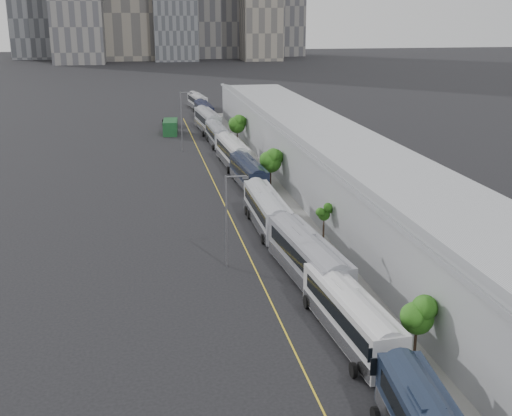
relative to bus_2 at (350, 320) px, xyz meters
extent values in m
cube|color=gray|center=(6.44, 19.23, -1.48)|extent=(10.00, 170.00, 0.12)
cube|color=gold|center=(-4.06, 19.23, -1.53)|extent=(0.12, 160.00, 0.02)
cube|color=gray|center=(10.44, 19.23, 1.86)|extent=(12.00, 160.00, 6.80)
cube|color=gray|center=(10.44, 19.23, 4.31)|extent=(12.45, 160.40, 2.57)
cube|color=gray|center=(4.54, 19.23, 5.46)|extent=(0.30, 160.00, 0.40)
cube|color=#162032|center=(-0.33, -12.39, 1.95)|extent=(1.43, 2.21, 0.29)
cube|color=silver|center=(0.00, 0.02, 0.31)|extent=(3.40, 12.62, 3.02)
cube|color=black|center=(0.00, -0.17, 0.85)|extent=(3.35, 11.13, 1.03)
cube|color=silver|center=(0.00, 0.02, -0.66)|extent=(3.42, 12.38, 0.97)
cube|color=silver|center=(0.00, 1.46, 1.96)|extent=(1.40, 2.20, 0.29)
cube|color=gray|center=(-0.24, 10.33, 0.49)|extent=(3.90, 13.89, 3.32)
cube|color=black|center=(-0.24, 10.11, 1.09)|extent=(3.82, 12.25, 1.13)
cube|color=silver|center=(-0.24, 10.33, -0.57)|extent=(3.92, 13.62, 1.06)
cube|color=gray|center=(-0.24, 11.91, 2.31)|extent=(1.56, 2.43, 0.32)
cube|color=#ABAEB5|center=(-0.87, 24.62, 0.39)|extent=(2.63, 13.03, 3.16)
cube|color=black|center=(-0.87, 24.42, 0.96)|extent=(2.69, 11.47, 1.07)
cube|color=silver|center=(-0.87, 24.62, -0.62)|extent=(2.67, 12.77, 1.01)
cube|color=#ABAEB5|center=(-0.87, 26.12, 2.12)|extent=(1.31, 2.21, 0.30)
cube|color=black|center=(0.04, 41.00, 0.28)|extent=(3.10, 12.39, 2.98)
cube|color=black|center=(0.04, 40.81, 0.82)|extent=(3.08, 10.93, 1.01)
cube|color=silver|center=(0.04, 41.00, -0.67)|extent=(3.13, 12.15, 0.95)
cube|color=black|center=(0.04, 42.41, 1.91)|extent=(1.34, 2.14, 0.28)
cube|color=silver|center=(-0.17, 53.59, 0.43)|extent=(3.25, 13.40, 3.22)
cube|color=black|center=(-0.17, 53.38, 1.01)|extent=(3.24, 11.81, 1.09)
cube|color=silver|center=(-0.17, 53.59, -0.60)|extent=(3.28, 13.13, 1.03)
cube|color=silver|center=(-0.17, 55.12, 2.19)|extent=(1.43, 2.31, 0.31)
cube|color=gray|center=(-0.50, 69.39, 0.24)|extent=(2.68, 12.05, 2.91)
cube|color=black|center=(-0.50, 69.21, 0.76)|extent=(2.70, 10.62, 0.99)
cube|color=silver|center=(-0.50, 69.39, -0.69)|extent=(2.71, 11.82, 0.93)
cube|color=gray|center=(-0.50, 70.78, 1.83)|extent=(1.25, 2.06, 0.28)
cube|color=#A2A3AC|center=(-0.64, 82.37, 0.53)|extent=(3.73, 14.10, 3.38)
cube|color=black|center=(-0.64, 82.16, 1.13)|extent=(3.67, 12.43, 1.15)
cube|color=silver|center=(-0.64, 82.37, -0.55)|extent=(3.75, 13.82, 1.08)
cube|color=#A2A3AC|center=(-0.64, 83.98, 2.38)|extent=(1.55, 2.45, 0.32)
cube|color=#161931|center=(0.07, 95.98, 0.35)|extent=(2.88, 12.82, 3.09)
cube|color=black|center=(0.07, 95.78, 0.91)|extent=(2.90, 11.29, 1.05)
cube|color=silver|center=(0.07, 95.98, -0.64)|extent=(2.92, 12.56, 0.99)
cube|color=#161931|center=(0.07, 97.45, 2.04)|extent=(1.33, 2.19, 0.29)
cube|color=silver|center=(0.22, 111.94, 0.29)|extent=(3.59, 12.55, 3.00)
cube|color=black|center=(0.22, 111.75, 0.83)|extent=(3.52, 11.07, 1.02)
cube|color=silver|center=(0.22, 111.94, -0.67)|extent=(3.61, 12.31, 0.96)
cube|color=silver|center=(0.22, 113.37, 1.94)|extent=(1.42, 2.20, 0.29)
cylinder|color=black|center=(3.18, -3.45, 0.15)|extent=(0.18, 0.18, 3.38)
sphere|color=#275E15|center=(3.18, -3.45, 1.88)|extent=(2.11, 2.11, 2.11)
cylinder|color=black|center=(3.65, 19.05, 0.05)|extent=(0.18, 0.18, 3.18)
sphere|color=#275E15|center=(3.65, 19.05, 1.55)|extent=(1.19, 1.19, 1.19)
cylinder|color=black|center=(2.86, 40.61, 0.27)|extent=(0.18, 0.18, 3.62)
sphere|color=#275E15|center=(2.86, 40.61, 2.20)|extent=(2.76, 2.76, 2.76)
cylinder|color=black|center=(2.87, 68.66, 0.32)|extent=(0.18, 0.18, 3.71)
sphere|color=#275E15|center=(2.87, 68.66, 2.27)|extent=(2.75, 2.75, 2.75)
cylinder|color=#59595E|center=(-6.41, 14.76, 2.60)|extent=(0.18, 0.18, 8.28)
cylinder|color=#59595E|center=(-5.51, 14.76, 6.64)|extent=(1.80, 0.14, 0.14)
cube|color=#59595E|center=(-4.71, 14.76, 6.49)|extent=(0.50, 0.22, 0.18)
cylinder|color=#59595E|center=(-6.71, 65.07, 3.24)|extent=(0.18, 0.18, 9.56)
cylinder|color=#59595E|center=(-5.81, 65.07, 7.92)|extent=(1.80, 0.14, 0.14)
cube|color=#59595E|center=(-5.01, 65.07, 7.77)|extent=(0.50, 0.22, 0.18)
cube|color=#14411E|center=(-7.72, 81.15, -0.25)|extent=(3.09, 6.75, 2.57)
imported|color=black|center=(-7.41, 89.68, -0.77)|extent=(2.86, 5.67, 1.54)
camera|label=1|loc=(-13.41, -37.58, 19.93)|focal=45.00mm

